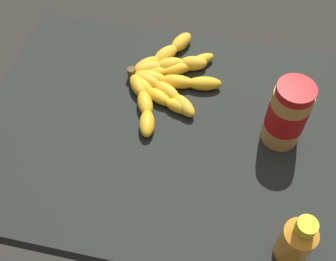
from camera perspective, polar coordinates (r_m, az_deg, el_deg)
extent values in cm
cube|color=black|center=(95.44, -0.69, -0.36)|extent=(82.34, 62.93, 4.77)
ellipsoid|color=gold|center=(99.18, -4.08, 6.12)|extent=(6.99, 7.80, 3.42)
ellipsoid|color=gold|center=(95.57, -3.15, 3.70)|extent=(6.06, 7.94, 3.42)
ellipsoid|color=gold|center=(92.06, -2.88, 0.97)|extent=(4.86, 7.73, 3.42)
ellipsoid|color=gold|center=(99.71, -3.53, 6.34)|extent=(7.30, 6.70, 3.03)
ellipsoid|color=gold|center=(97.01, -1.30, 4.65)|extent=(7.55, 5.80, 3.03)
ellipsoid|color=gold|center=(95.14, 1.49, 3.29)|extent=(7.46, 4.63, 3.03)
ellipsoid|color=gold|center=(100.28, -2.86, 6.87)|extent=(7.97, 5.41, 3.34)
ellipsoid|color=gold|center=(97.89, -0.17, 5.41)|extent=(7.99, 6.55, 3.34)
ellipsoid|color=gold|center=(95.17, 2.16, 3.43)|extent=(7.64, 7.38, 3.34)
ellipsoid|color=gold|center=(100.87, -2.41, 7.27)|extent=(8.35, 3.83, 3.35)
ellipsoid|color=gold|center=(99.89, 1.25, 6.70)|extent=(8.36, 3.85, 3.35)
ellipsoid|color=gold|center=(99.86, 5.01, 6.44)|extent=(8.64, 4.80, 3.35)
ellipsoid|color=gold|center=(102.23, -2.34, 7.92)|extent=(8.53, 5.30, 2.95)
ellipsoid|color=gold|center=(103.09, 1.18, 8.47)|extent=(8.40, 6.58, 2.95)
ellipsoid|color=gold|center=(105.20, 4.37, 9.47)|extent=(7.91, 7.57, 2.95)
ellipsoid|color=gold|center=(102.65, -2.69, 8.42)|extent=(7.82, 6.70, 3.60)
ellipsoid|color=gold|center=(103.51, 0.35, 8.98)|extent=(7.81, 5.94, 3.60)
ellipsoid|color=gold|center=(104.04, 3.43, 9.16)|extent=(7.58, 5.01, 3.60)
ellipsoid|color=gold|center=(103.52, -2.89, 8.88)|extent=(7.64, 7.90, 3.54)
ellipsoid|color=gold|center=(106.09, -0.32, 10.36)|extent=(7.10, 8.17, 3.54)
ellipsoid|color=gold|center=(109.38, 1.81, 11.98)|extent=(6.41, 8.26, 3.54)
cylinder|color=brown|center=(101.94, -5.00, 7.82)|extent=(2.00, 2.00, 3.00)
cylinder|color=#BF8442|center=(89.61, 15.88, 1.81)|extent=(8.12, 8.12, 14.32)
cylinder|color=#B71414|center=(89.07, 15.98, 2.09)|extent=(8.28, 8.28, 6.44)
cylinder|color=#B71414|center=(83.57, 17.13, 5.18)|extent=(7.73, 7.73, 1.93)
cylinder|color=orange|center=(79.21, 17.01, -14.52)|extent=(6.01, 6.01, 8.85)
cone|color=orange|center=(74.39, 18.03, -12.99)|extent=(6.01, 6.01, 1.94)
cylinder|color=yellow|center=(72.60, 18.44, -12.37)|extent=(3.48, 3.48, 2.11)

